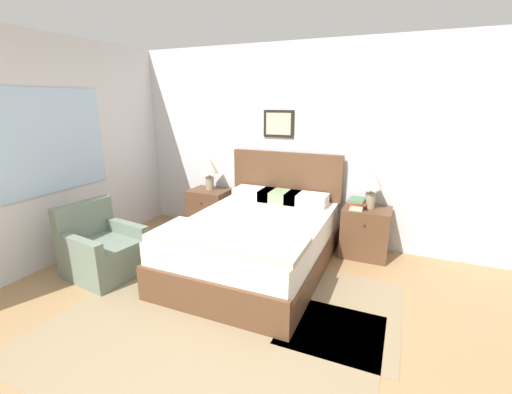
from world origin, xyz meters
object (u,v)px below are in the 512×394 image
object	(u,v)px
nightstand_near_window	(210,210)
table_lamp_by_door	(372,181)
armchair	(102,251)
bed	(256,241)
nightstand_by_door	(365,232)
table_lamp_near_window	(209,167)

from	to	relation	value
nightstand_near_window	table_lamp_by_door	distance (m)	2.33
table_lamp_by_door	armchair	bearing A→B (deg)	-147.67
bed	armchair	world-z (taller)	bed
nightstand_near_window	table_lamp_by_door	world-z (taller)	table_lamp_by_door
nightstand_by_door	bed	bearing A→B (deg)	-143.59
nightstand_near_window	table_lamp_near_window	size ratio (longest dim) A/B	1.23
table_lamp_near_window	table_lamp_by_door	world-z (taller)	same
armchair	table_lamp_near_window	bearing A→B (deg)	174.47
bed	nightstand_by_door	world-z (taller)	bed
armchair	nightstand_near_window	size ratio (longest dim) A/B	1.32
nightstand_near_window	table_lamp_by_door	size ratio (longest dim) A/B	1.23
bed	table_lamp_by_door	size ratio (longest dim) A/B	4.25
armchair	nightstand_by_door	size ratio (longest dim) A/B	1.32
bed	table_lamp_by_door	distance (m)	1.54
bed	table_lamp_by_door	xyz separation A→B (m)	(1.13, 0.84, 0.63)
bed	armchair	size ratio (longest dim) A/B	2.61
nightstand_by_door	table_lamp_by_door	distance (m)	0.65
armchair	nightstand_by_door	distance (m)	3.09
bed	armchair	xyz separation A→B (m)	(-1.51, -0.83, -0.06)
armchair	nightstand_near_window	distance (m)	1.69
armchair	nightstand_by_door	xyz separation A→B (m)	(2.62, 1.65, 0.04)
armchair	table_lamp_by_door	size ratio (longest dim) A/B	1.63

